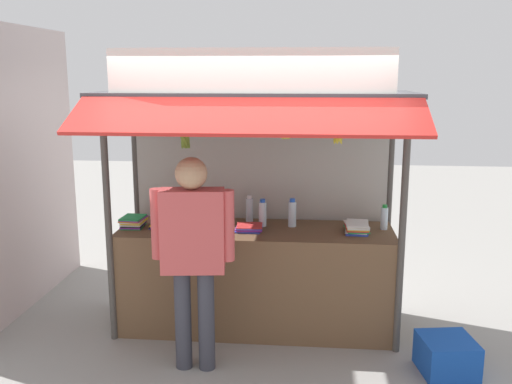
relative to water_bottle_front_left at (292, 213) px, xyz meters
The scene contains 19 objects.
ground_plane 1.14m from the water_bottle_front_left, 159.32° to the right, with size 20.00×20.00×0.00m, color gray.
stall_counter 0.70m from the water_bottle_front_left, 159.32° to the right, with size 2.52×0.77×0.96m, color brown.
stall_structure 0.58m from the water_bottle_front_left, behind, with size 2.72×1.57×2.56m.
water_bottle_front_left is the anchor object (origin of this frame).
water_bottle_left 0.84m from the water_bottle_front_left, ahead, with size 0.07×0.07×0.23m.
water_bottle_right 0.45m from the water_bottle_front_left, 160.15° to the left, with size 0.07×0.07×0.26m.
water_bottle_rear_center 1.24m from the water_bottle_front_left, behind, with size 0.07×0.07×0.23m.
water_bottle_far_left 0.28m from the water_bottle_front_left, behind, with size 0.07×0.07×0.26m.
magazine_stack_front_right 1.21m from the water_bottle_front_left, behind, with size 0.22×0.28×0.04m.
magazine_stack_back_right 0.61m from the water_bottle_front_left, 14.06° to the right, with size 0.23×0.31×0.09m.
magazine_stack_back_left 1.49m from the water_bottle_front_left, behind, with size 0.22×0.27×0.10m.
magazine_stack_far_right 0.44m from the water_bottle_front_left, 156.44° to the right, with size 0.25×0.25×0.05m.
banana_bunch_inner_left 1.07m from the water_bottle_front_left, 113.85° to the right, with size 0.09×0.09×0.22m.
banana_bunch_rightmost 1.30m from the water_bottle_front_left, 144.73° to the right, with size 0.10×0.10×0.32m.
banana_bunch_inner_right 1.03m from the water_bottle_front_left, 94.25° to the right, with size 0.10×0.10×0.23m.
banana_bunch_leftmost 1.08m from the water_bottle_front_left, 58.65° to the right, with size 0.09×0.09×0.27m.
vendor_person 1.21m from the water_bottle_front_left, 128.31° to the right, with size 0.66×0.27×1.74m.
plastic_crate 1.79m from the water_bottle_front_left, 33.15° to the right, with size 0.41×0.41×0.29m, color #194CB2.
neighbour_wall 2.82m from the water_bottle_front_left, behind, with size 0.20×2.40×2.84m, color beige.
Camera 1 is at (0.47, -4.97, 2.36)m, focal length 39.36 mm.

